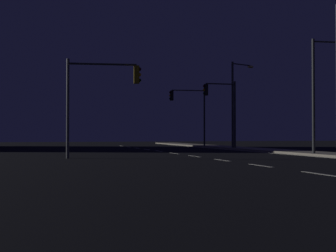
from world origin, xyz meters
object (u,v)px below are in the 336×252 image
at_px(street_lamp_across_street, 320,83).
at_px(traffic_light_near_right, 190,105).
at_px(traffic_light_overhead_east, 222,101).
at_px(street_lamp_far_end, 236,96).
at_px(traffic_light_far_right, 101,88).

bearing_deg(street_lamp_across_street, traffic_light_near_right, 97.55).
xyz_separation_m(traffic_light_overhead_east, street_lamp_far_end, (1.43, 0.26, 0.55)).
xyz_separation_m(traffic_light_near_right, street_lamp_far_end, (2.19, -5.89, 0.50)).
distance_m(traffic_light_overhead_east, traffic_light_near_right, 6.20).
bearing_deg(traffic_light_near_right, traffic_light_overhead_east, -82.90).
distance_m(traffic_light_overhead_east, street_lamp_across_street, 11.59).
distance_m(traffic_light_overhead_east, traffic_light_far_right, 16.10).
bearing_deg(traffic_light_overhead_east, traffic_light_far_right, -136.00).
xyz_separation_m(traffic_light_overhead_east, street_lamp_across_street, (1.57, -11.47, 0.33)).
bearing_deg(street_lamp_across_street, street_lamp_far_end, 90.70).
distance_m(traffic_light_far_right, street_lamp_far_end, 17.34).
bearing_deg(street_lamp_far_end, street_lamp_across_street, -89.30).
xyz_separation_m(traffic_light_overhead_east, traffic_light_near_right, (-0.77, 6.15, 0.05)).
xyz_separation_m(traffic_light_far_right, street_lamp_across_street, (13.15, -0.29, 0.66)).
bearing_deg(street_lamp_across_street, traffic_light_far_right, 178.72).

